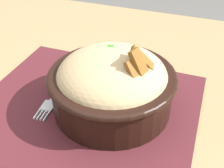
# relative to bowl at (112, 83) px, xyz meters

# --- Properties ---
(table) EXTENTS (1.21, 0.89, 0.72)m
(table) POSITION_rel_bowl_xyz_m (0.01, -0.01, -0.12)
(table) COLOR #99754C
(table) RESTS_ON ground_plane
(placemat) EXTENTS (0.39, 0.33, 0.00)m
(placemat) POSITION_rel_bowl_xyz_m (0.04, 0.02, -0.05)
(placemat) COLOR #47191E
(placemat) RESTS_ON table
(bowl) EXTENTS (0.26, 0.26, 0.13)m
(bowl) POSITION_rel_bowl_xyz_m (0.00, 0.00, 0.00)
(bowl) COLOR black
(bowl) RESTS_ON placemat
(fork) EXTENTS (0.03, 0.14, 0.00)m
(fork) POSITION_rel_bowl_xyz_m (0.11, 0.02, -0.05)
(fork) COLOR silver
(fork) RESTS_ON placemat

